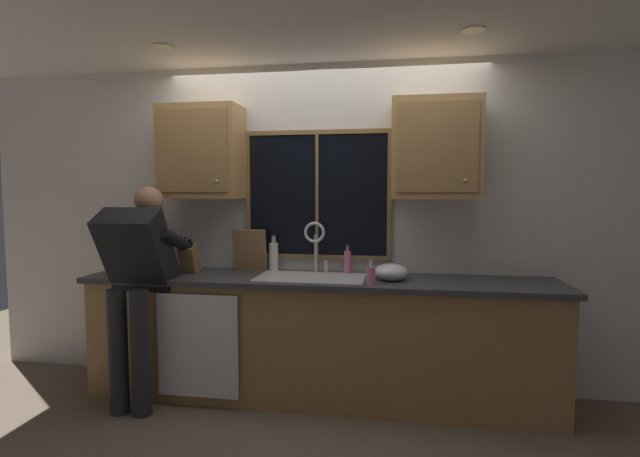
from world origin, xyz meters
name	(u,v)px	position (x,y,z in m)	size (l,w,h in m)	color
back_wall	(325,226)	(0.00, 0.06, 1.27)	(5.82, 0.12, 2.55)	silver
ceiling_downlight_left	(162,47)	(-1.02, -0.60, 2.54)	(0.14, 0.14, 0.01)	#FFEAB2
ceiling_downlight_right	(473,30)	(1.02, -0.60, 2.54)	(0.14, 0.14, 0.01)	#FFEAB2
window_glass	(317,195)	(-0.05, -0.01, 1.52)	(1.10, 0.02, 0.95)	black
window_frame_top	(317,132)	(-0.05, -0.02, 2.02)	(1.17, 0.02, 0.04)	olive
window_frame_bottom	(317,257)	(-0.05, -0.02, 1.03)	(1.17, 0.02, 0.04)	olive
window_frame_left	(248,195)	(-0.62, -0.02, 1.52)	(0.04, 0.02, 0.95)	olive
window_frame_right	(390,195)	(0.52, -0.02, 1.52)	(0.04, 0.02, 0.95)	olive
window_mullion_center	(317,195)	(-0.05, -0.02, 1.52)	(0.02, 0.02, 0.95)	olive
lower_cabinet_run	(318,340)	(0.00, -0.29, 0.44)	(3.42, 0.58, 0.88)	#A07744
countertop	(317,280)	(0.00, -0.31, 0.90)	(3.48, 0.62, 0.04)	#38383D
dishwasher_front	(198,346)	(-0.81, -0.61, 0.46)	(0.60, 0.02, 0.74)	white
upper_cabinet_left	(202,152)	(-0.94, -0.17, 1.86)	(0.63, 0.36, 0.72)	#B2844C
upper_cabinet_right	(435,149)	(0.84, -0.17, 1.86)	(0.63, 0.36, 0.72)	#B2844C
sink	(311,290)	(-0.05, -0.30, 0.82)	(0.80, 0.46, 0.21)	#B7B7BC
faucet	(316,241)	(-0.04, -0.12, 1.17)	(0.18, 0.09, 0.40)	silver
person_standing	(137,273)	(-1.25, -0.63, 0.97)	(0.53, 0.67, 1.59)	#262628
knife_block	(189,259)	(-1.02, -0.27, 1.03)	(0.12, 0.18, 0.32)	olive
cutting_board	(250,250)	(-0.58, -0.09, 1.09)	(0.27, 0.02, 0.34)	#997047
mixing_bowl	(391,272)	(0.54, -0.31, 0.98)	(0.25, 0.25, 0.12)	silver
soap_dispenser	(371,275)	(0.40, -0.49, 0.98)	(0.06, 0.07, 0.17)	pink
bottle_green_glass	(274,256)	(-0.39, -0.07, 1.04)	(0.07, 0.07, 0.29)	silver
bottle_tall_clear	(347,261)	(0.20, -0.09, 1.01)	(0.05, 0.05, 0.23)	pink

